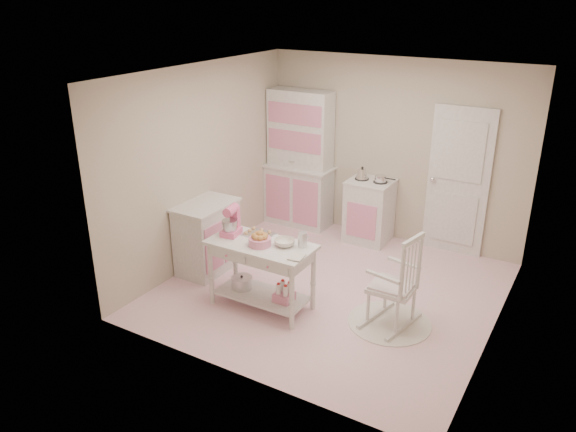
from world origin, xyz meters
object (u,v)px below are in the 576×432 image
at_px(work_table, 262,275).
at_px(stand_mixer, 231,221).
at_px(rocking_chair, 393,279).
at_px(stove, 369,211).
at_px(bread_basket, 260,242).
at_px(base_cabinet, 207,237).
at_px(hutch, 299,159).

relative_size(work_table, stand_mixer, 3.53).
relative_size(rocking_chair, work_table, 0.92).
height_order(stove, work_table, stove).
bearing_deg(bread_basket, stove, 82.63).
relative_size(base_cabinet, bread_basket, 3.68).
bearing_deg(stove, bread_basket, -97.37).
bearing_deg(hutch, bread_basket, -69.96).
distance_m(hutch, base_cabinet, 2.07).
relative_size(base_cabinet, stand_mixer, 2.71).
distance_m(rocking_chair, work_table, 1.48).
distance_m(hutch, rocking_chair, 3.07).
xyz_separation_m(work_table, stand_mixer, (-0.42, 0.02, 0.57)).
bearing_deg(work_table, rocking_chair, 16.04).
xyz_separation_m(rocking_chair, work_table, (-1.41, -0.41, -0.15)).
distance_m(hutch, stove, 1.33).
height_order(stove, bread_basket, stove).
relative_size(hutch, work_table, 1.73).
bearing_deg(hutch, stove, -2.39).
relative_size(rocking_chair, stand_mixer, 3.24).
bearing_deg(base_cabinet, rocking_chair, -0.25).
height_order(rocking_chair, work_table, rocking_chair).
bearing_deg(stove, rocking_chair, -60.72).
bearing_deg(bread_basket, base_cabinet, 157.42).
distance_m(hutch, bread_basket, 2.61).
bearing_deg(stand_mixer, hutch, 91.35).
xyz_separation_m(stand_mixer, bread_basket, (0.44, -0.07, -0.12)).
distance_m(stove, base_cabinet, 2.40).
bearing_deg(stove, base_cabinet, -126.71).
bearing_deg(rocking_chair, base_cabinet, -168.63).
bearing_deg(stand_mixer, rocking_chair, 2.50).
xyz_separation_m(rocking_chair, bread_basket, (-1.39, -0.46, 0.30)).
height_order(hutch, rocking_chair, hutch).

